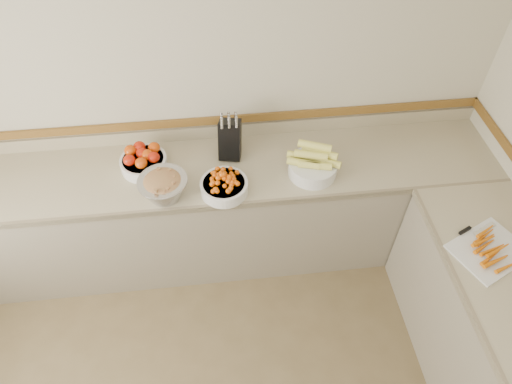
{
  "coord_description": "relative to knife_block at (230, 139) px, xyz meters",
  "views": [
    {
      "loc": [
        0.14,
        -0.46,
        3.02
      ],
      "look_at": [
        0.35,
        1.35,
        1.0
      ],
      "focal_mm": 32.0,
      "sensor_mm": 36.0,
      "label": 1
    }
  ],
  "objects": [
    {
      "name": "tomato_bowl",
      "position": [
        -0.57,
        -0.06,
        -0.07
      ],
      "size": [
        0.3,
        0.3,
        0.15
      ],
      "color": "silver",
      "rests_on": "counter_back"
    },
    {
      "name": "back_wall",
      "position": [
        -0.23,
        0.2,
        0.26
      ],
      "size": [
        4.0,
        0.0,
        4.0
      ],
      "primitive_type": "plane",
      "rotation": [
        1.57,
        0.0,
        0.0
      ],
      "color": "beige",
      "rests_on": "ground_plane"
    },
    {
      "name": "corn_bowl",
      "position": [
        0.51,
        -0.23,
        -0.06
      ],
      "size": [
        0.35,
        0.32,
        0.23
      ],
      "color": "silver",
      "rests_on": "counter_back"
    },
    {
      "name": "cutting_board",
      "position": [
        1.38,
        -0.95,
        -0.12
      ],
      "size": [
        0.49,
        0.45,
        0.06
      ],
      "color": "silver",
      "rests_on": "counter_right"
    },
    {
      "name": "rhubarb_bowl",
      "position": [
        -0.43,
        -0.33,
        -0.05
      ],
      "size": [
        0.3,
        0.3,
        0.17
      ],
      "color": "#B2B2BA",
      "rests_on": "counter_back"
    },
    {
      "name": "counter_back",
      "position": [
        -0.23,
        -0.12,
        -0.59
      ],
      "size": [
        4.0,
        0.65,
        1.08
      ],
      "color": "tan",
      "rests_on": "ground_plane"
    },
    {
      "name": "cherry_tomato_bowl",
      "position": [
        -0.07,
        -0.33,
        -0.08
      ],
      "size": [
        0.3,
        0.3,
        0.16
      ],
      "color": "silver",
      "rests_on": "counter_back"
    },
    {
      "name": "knife_block",
      "position": [
        0.0,
        0.0,
        0.0
      ],
      "size": [
        0.17,
        0.2,
        0.35
      ],
      "color": "black",
      "rests_on": "counter_back"
    }
  ]
}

